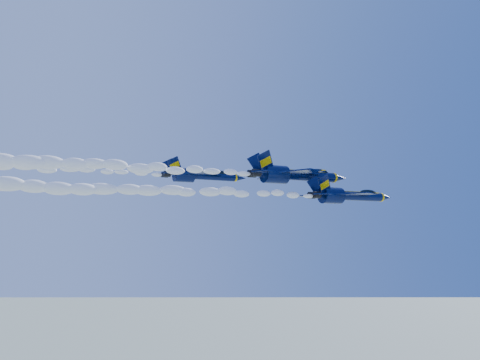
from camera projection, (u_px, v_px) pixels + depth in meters
name	position (u px, v px, depth m)	size (l,w,h in m)	color
jet_lead	(348.00, 196.00, 78.42)	(17.48, 14.34, 6.50)	#061038
smoke_trail_jet_lead	(176.00, 191.00, 64.24)	(45.96, 1.95, 1.75)	white
jet_second	(294.00, 175.00, 77.91)	(19.44, 15.95, 7.22)	#061038
smoke_trail_jet_second	(103.00, 165.00, 63.34)	(45.96, 2.17, 1.95)	white
jet_third	(201.00, 175.00, 80.94)	(15.77, 12.94, 5.86)	#061038
smoke_trail_jet_third	(10.00, 167.00, 67.10)	(45.96, 1.76, 1.58)	white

